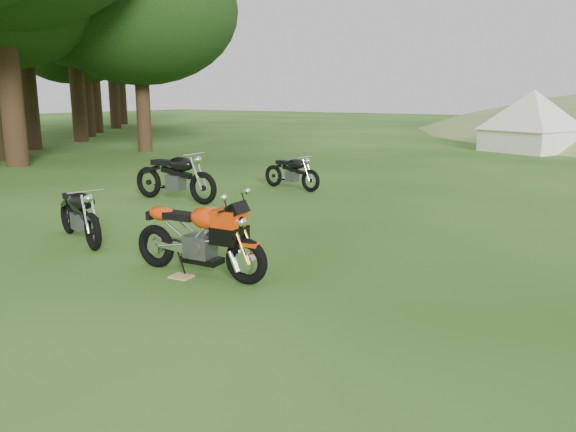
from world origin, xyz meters
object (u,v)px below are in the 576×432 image
Objects in this scene: sport_motorcycle at (198,231)px; vintage_moto_a at (79,213)px; plywood_board at (181,276)px; tent_left at (532,120)px; vintage_moto_b at (175,175)px; vintage_moto_d at (291,171)px.

sport_motorcycle is 1.08× the size of vintage_moto_a.
vintage_moto_a is (-2.56, 0.40, 0.46)m from plywood_board.
vintage_moto_b is at bearing -81.45° from tent_left.
plywood_board is at bearing -47.06° from vintage_moto_b.
vintage_moto_d is 0.58× the size of tent_left.
vintage_moto_d reaches higher than plywood_board.
plywood_board is (-0.13, -0.20, -0.56)m from sport_motorcycle.
vintage_moto_d is (-2.55, 6.40, 0.43)m from plywood_board.
sport_motorcycle reaches higher than plywood_board.
vintage_moto_d is 13.44m from tent_left.
vintage_moto_b reaches higher than vintage_moto_a.
vintage_moto_a is 19.34m from tent_left.
vintage_moto_d is at bearing 63.00° from vintage_moto_b.
sport_motorcycle is 0.66× the size of tent_left.
vintage_moto_b is (-1.22, 3.30, 0.10)m from vintage_moto_a.
vintage_moto_d is at bearing 111.75° from plywood_board.
tent_left is (2.92, 13.10, 0.82)m from vintage_moto_d.
vintage_moto_b is at bearing 133.37° from sport_motorcycle.
sport_motorcycle is 0.88× the size of vintage_moto_b.
vintage_moto_b is 1.29× the size of vintage_moto_d.
plywood_board is 0.12× the size of vintage_moto_b.
vintage_moto_b is (-3.90, 3.49, -0.00)m from sport_motorcycle.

